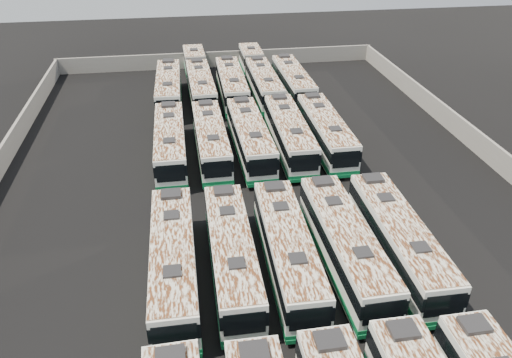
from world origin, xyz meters
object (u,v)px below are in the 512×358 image
at_px(bus_midfront_left, 232,254).
at_px(bus_midback_right, 289,134).
at_px(bus_midfront_right, 345,245).
at_px(bus_midback_left, 211,140).
at_px(bus_back_left, 199,78).
at_px(bus_midback_far_left, 170,143).
at_px(bus_midback_center, 250,137).
at_px(bus_back_center, 232,85).
at_px(bus_midfront_center, 288,250).
at_px(bus_back_right, 259,75).
at_px(bus_back_far_right, 293,82).
at_px(bus_back_far_left, 169,89).
at_px(bus_midfront_far_left, 174,261).
at_px(bus_midfront_far_right, 398,240).
at_px(bus_midback_far_right, 326,132).

bearing_deg(bus_midfront_left, bus_midback_right, 66.62).
relative_size(bus_midfront_right, bus_midback_left, 1.03).
relative_size(bus_midback_left, bus_back_left, 0.64).
relative_size(bus_midfront_left, bus_midback_far_left, 0.99).
height_order(bus_midback_center, bus_back_center, bus_back_center).
height_order(bus_midfront_center, bus_back_right, bus_midfront_center).
bearing_deg(bus_midfront_right, bus_back_right, 89.00).
bearing_deg(bus_back_far_right, bus_midback_far_left, -136.21).
distance_m(bus_midfront_center, bus_midfront_right, 3.87).
bearing_deg(bus_back_center, bus_back_right, 39.96).
relative_size(bus_midback_far_left, bus_back_far_left, 0.98).
distance_m(bus_midfront_far_left, bus_midfront_far_right, 15.03).
bearing_deg(bus_midfront_center, bus_back_far_left, 104.36).
height_order(bus_midfront_far_right, bus_midback_center, bus_midback_center).
relative_size(bus_midback_far_right, bus_back_far_left, 0.99).
distance_m(bus_midfront_far_left, bus_back_center, 32.81).
relative_size(bus_back_center, bus_back_right, 0.67).
bearing_deg(bus_midfront_right, bus_midback_far_left, 122.14).
distance_m(bus_midfront_far_left, bus_midfront_right, 11.29).
xyz_separation_m(bus_midfront_far_right, bus_back_right, (-3.72, 35.29, -0.05)).
height_order(bus_midback_center, bus_back_far_right, bus_midback_center).
bearing_deg(bus_midfront_left, bus_midback_far_left, 102.85).
relative_size(bus_midfront_center, bus_back_far_left, 0.98).
xyz_separation_m(bus_midfront_left, bus_midback_center, (3.73, 17.04, 0.07)).
relative_size(bus_midfront_far_left, bus_back_far_left, 0.99).
bearing_deg(bus_midback_far_left, bus_back_left, 78.43).
bearing_deg(bus_midback_right, bus_back_left, 114.04).
bearing_deg(bus_back_far_right, bus_midfront_far_left, -115.52).
distance_m(bus_back_far_left, bus_back_center, 7.49).
relative_size(bus_midback_far_left, bus_midback_right, 0.98).
bearing_deg(bus_midback_far_right, bus_back_right, 101.82).
xyz_separation_m(bus_midfront_far_left, bus_midback_center, (7.47, 17.20, 0.02)).
xyz_separation_m(bus_midfront_center, bus_midback_far_left, (-7.48, 17.32, 0.00)).
relative_size(bus_midfront_far_right, bus_back_left, 0.65).
distance_m(bus_midfront_far_right, bus_midback_right, 17.92).
xyz_separation_m(bus_midback_far_left, bus_midback_right, (11.38, 0.07, 0.04)).
xyz_separation_m(bus_midfront_left, bus_back_far_right, (11.20, 31.78, 0.04)).
relative_size(bus_midback_center, bus_midback_right, 1.00).
xyz_separation_m(bus_midfront_far_left, bus_midback_left, (3.74, 17.37, -0.04)).
height_order(bus_midfront_far_left, bus_midfront_left, bus_midfront_far_left).
relative_size(bus_midback_right, bus_back_left, 0.66).
height_order(bus_midback_center, bus_back_right, bus_midback_center).
xyz_separation_m(bus_midfront_far_left, bus_midfront_right, (11.29, -0.07, 0.02)).
bearing_deg(bus_back_right, bus_midback_center, -102.15).
bearing_deg(bus_midfront_right, bus_midback_right, 88.93).
distance_m(bus_midfront_right, bus_back_left, 36.21).
xyz_separation_m(bus_midfront_center, bus_midback_left, (-3.68, 17.35, -0.02)).
bearing_deg(bus_back_left, bus_midback_far_right, -58.95).
distance_m(bus_midfront_left, bus_midback_left, 17.21).
height_order(bus_midfront_left, bus_midback_far_left, bus_midback_far_left).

